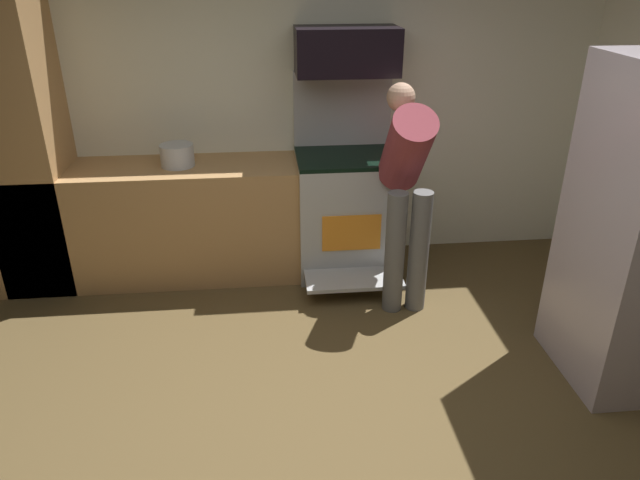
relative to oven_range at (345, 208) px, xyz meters
name	(u,v)px	position (x,y,z in m)	size (l,w,h in m)	color
ground_plane	(308,449)	(-0.47, -1.97, -0.52)	(5.20, 4.80, 0.02)	brown
wall_back	(282,99)	(-0.47, 0.37, 0.79)	(5.20, 0.12, 2.60)	silver
lower_cabinet_run	(171,222)	(-1.37, 0.01, -0.06)	(2.40, 0.60, 0.90)	tan
cabinet_column	(19,151)	(-2.37, 0.01, 0.54)	(0.60, 0.60, 2.10)	tan
oven_range	(345,208)	(0.00, 0.00, 0.00)	(0.76, 0.96, 1.53)	#B3B5B6
microwave	(347,51)	(0.00, 0.09, 1.18)	(0.74, 0.38, 0.33)	black
person_cook	(406,182)	(0.34, -0.54, 0.40)	(0.31, 0.66, 1.53)	slate
stock_pot	(177,155)	(-1.26, 0.01, 0.47)	(0.25, 0.25, 0.16)	silver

